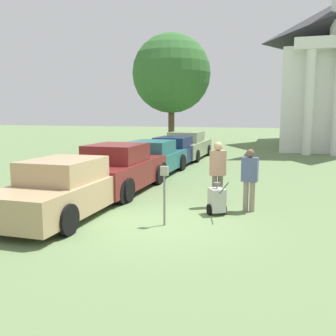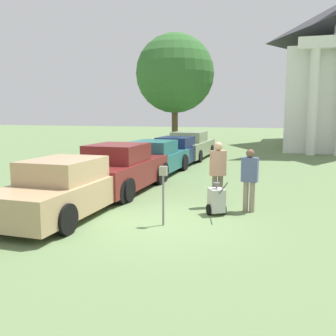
# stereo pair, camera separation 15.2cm
# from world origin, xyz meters

# --- Properties ---
(ground_plane) EXTENTS (120.00, 120.00, 0.00)m
(ground_plane) POSITION_xyz_m (0.00, 0.00, 0.00)
(ground_plane) COLOR #607A4C
(parked_car_tan) EXTENTS (1.91, 4.72, 1.48)m
(parked_car_tan) POSITION_xyz_m (-2.50, -0.11, 0.68)
(parked_car_tan) COLOR tan
(parked_car_tan) RESTS_ON ground_plane
(parked_car_maroon) EXTENTS (2.03, 4.68, 1.60)m
(parked_car_maroon) POSITION_xyz_m (-2.50, 3.07, 0.74)
(parked_car_maroon) COLOR maroon
(parked_car_maroon) RESTS_ON ground_plane
(parked_car_teal) EXTENTS (1.94, 4.78, 1.46)m
(parked_car_teal) POSITION_xyz_m (-2.50, 6.57, 0.68)
(parked_car_teal) COLOR #23666B
(parked_car_teal) RESTS_ON ground_plane
(parked_car_navy) EXTENTS (1.90, 4.92, 1.42)m
(parked_car_navy) POSITION_xyz_m (-2.50, 9.86, 0.66)
(parked_car_navy) COLOR #19234C
(parked_car_navy) RESTS_ON ground_plane
(parked_car_sage) EXTENTS (2.07, 5.19, 1.55)m
(parked_car_sage) POSITION_xyz_m (-2.50, 12.68, 0.71)
(parked_car_sage) COLOR gray
(parked_car_sage) RESTS_ON ground_plane
(parking_meter) EXTENTS (0.18, 0.09, 1.40)m
(parking_meter) POSITION_xyz_m (0.14, -0.23, 0.98)
(parking_meter) COLOR slate
(parking_meter) RESTS_ON ground_plane
(person_worker) EXTENTS (0.47, 0.39, 1.83)m
(person_worker) POSITION_xyz_m (1.03, 1.93, 1.05)
(person_worker) COLOR #665B4C
(person_worker) RESTS_ON ground_plane
(person_supervisor) EXTENTS (0.44, 0.27, 1.68)m
(person_supervisor) POSITION_xyz_m (1.93, 1.63, 0.96)
(person_supervisor) COLOR gray
(person_supervisor) RESTS_ON ground_plane
(equipment_cart) EXTENTS (0.67, 0.95, 1.00)m
(equipment_cart) POSITION_xyz_m (1.15, 1.07, 0.39)
(equipment_cart) COLOR #B2B2AD
(equipment_cart) RESTS_ON ground_plane
(shade_tree) EXTENTS (5.53, 5.53, 8.14)m
(shade_tree) POSITION_xyz_m (-4.91, 17.67, 5.36)
(shade_tree) COLOR brown
(shade_tree) RESTS_ON ground_plane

